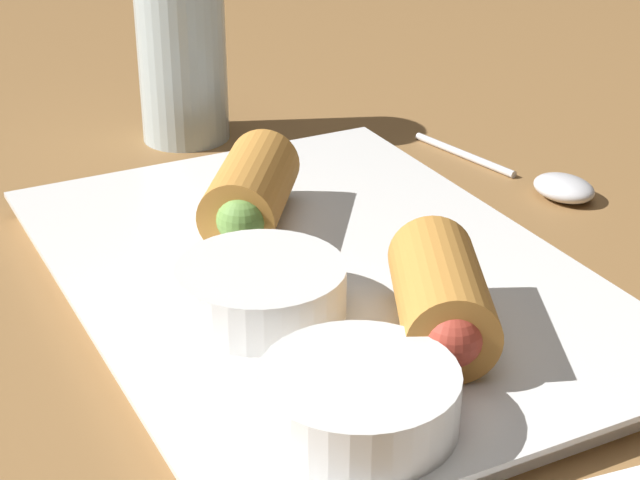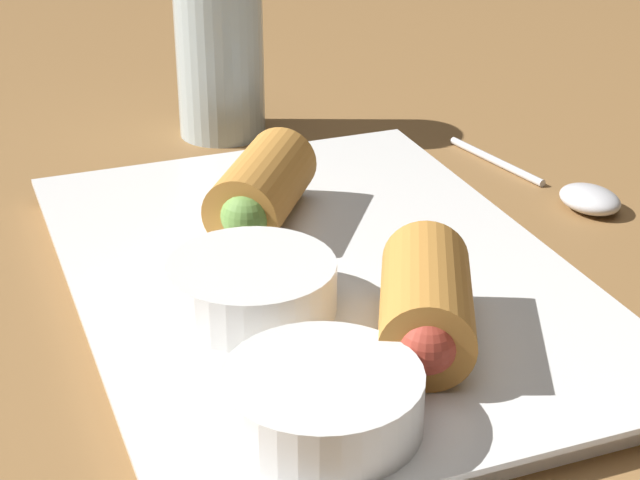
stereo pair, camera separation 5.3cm
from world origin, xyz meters
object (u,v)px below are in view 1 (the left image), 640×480
object	(u,v)px
serving_plate	(320,282)
drinking_glass	(182,51)
dipping_bowl_near	(261,288)
spoon	(552,184)
dipping_bowl_far	(359,396)

from	to	relation	value
serving_plate	drinking_glass	xyz separation A→B (cm)	(24.85, -2.01, 5.62)
drinking_glass	serving_plate	bearing A→B (deg)	175.37
dipping_bowl_near	spoon	xyz separation A→B (cm)	(7.60, -23.49, -2.18)
dipping_bowl_near	drinking_glass	world-z (taller)	drinking_glass
dipping_bowl_near	spoon	distance (cm)	24.79
dipping_bowl_near	drinking_glass	xyz separation A→B (cm)	(27.52, -6.53, 3.53)
spoon	drinking_glass	bearing A→B (deg)	40.42
dipping_bowl_far	drinking_glass	bearing A→B (deg)	-10.22
serving_plate	dipping_bowl_near	xyz separation A→B (cm)	(-2.67, 4.51, 2.09)
drinking_glass	spoon	bearing A→B (deg)	-139.58
spoon	drinking_glass	distance (cm)	26.78
spoon	dipping_bowl_near	bearing A→B (deg)	107.94
dipping_bowl_far	spoon	bearing A→B (deg)	-53.46
serving_plate	spoon	world-z (taller)	same
serving_plate	drinking_glass	world-z (taller)	drinking_glass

